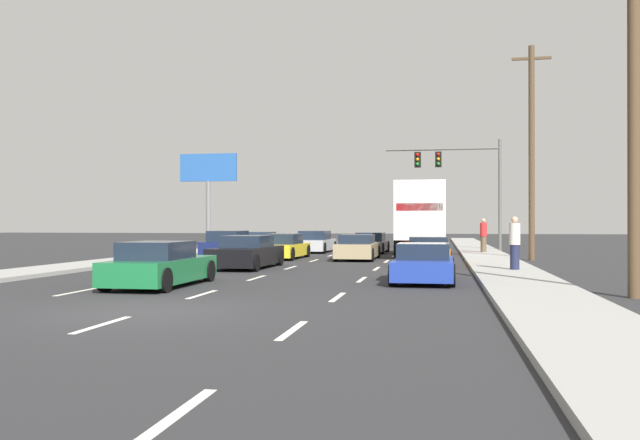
% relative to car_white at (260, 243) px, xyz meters
% --- Properties ---
extents(ground_plane, '(140.00, 140.00, 0.00)m').
position_rel_car_white_xyz_m(ground_plane, '(5.10, -2.32, -0.55)').
color(ground_plane, '#2B2B2D').
extents(sidewalk_right, '(2.36, 80.00, 0.14)m').
position_rel_car_white_xyz_m(sidewalk_right, '(13.24, -7.32, -0.48)').
color(sidewalk_right, '#9E9E99').
rests_on(sidewalk_right, ground_plane).
extents(sidewalk_left, '(2.36, 80.00, 0.14)m').
position_rel_car_white_xyz_m(sidewalk_left, '(-3.03, -7.32, -0.48)').
color(sidewalk_left, '#9E9E99').
rests_on(sidewalk_left, ground_plane).
extents(lane_markings, '(6.94, 62.00, 0.01)m').
position_rel_car_white_xyz_m(lane_markings, '(5.10, -4.11, -0.54)').
color(lane_markings, silver).
rests_on(lane_markings, ground_plane).
extents(car_white, '(1.88, 4.55, 1.21)m').
position_rel_car_white_xyz_m(car_white, '(0.00, 0.00, 0.00)').
color(car_white, white).
rests_on(car_white, ground_plane).
extents(car_navy, '(2.02, 4.17, 1.37)m').
position_rel_car_white_xyz_m(car_navy, '(0.23, -6.89, 0.08)').
color(car_navy, '#141E4C').
rests_on(car_navy, ground_plane).
extents(car_silver, '(1.96, 4.58, 1.29)m').
position_rel_car_white_xyz_m(car_silver, '(3.55, -0.55, 0.05)').
color(car_silver, '#B7BABF').
rests_on(car_silver, ground_plane).
extents(car_yellow, '(1.94, 4.54, 1.23)m').
position_rel_car_white_xyz_m(car_yellow, '(3.31, -7.77, 0.02)').
color(car_yellow, yellow).
rests_on(car_yellow, ground_plane).
extents(car_black, '(2.00, 4.67, 1.28)m').
position_rel_car_white_xyz_m(car_black, '(3.47, -14.67, 0.04)').
color(car_black, black).
rests_on(car_black, ground_plane).
extents(car_green, '(1.84, 4.41, 1.26)m').
position_rel_car_white_xyz_m(car_green, '(3.21, -22.32, 0.03)').
color(car_green, '#196B38').
rests_on(car_green, ground_plane).
extents(car_gray, '(1.92, 4.23, 1.20)m').
position_rel_car_white_xyz_m(car_gray, '(6.92, -0.65, 0.01)').
color(car_gray, slate).
rests_on(car_gray, ground_plane).
extents(car_tan, '(1.84, 4.31, 1.22)m').
position_rel_car_white_xyz_m(car_tan, '(7.04, -8.13, 0.01)').
color(car_tan, tan).
rests_on(car_tan, ground_plane).
extents(box_truck, '(2.66, 8.19, 3.80)m').
position_rel_car_white_xyz_m(box_truck, '(10.00, -4.47, 1.60)').
color(box_truck, white).
rests_on(box_truck, ground_plane).
extents(car_orange, '(1.84, 4.07, 1.21)m').
position_rel_car_white_xyz_m(car_orange, '(10.45, -11.84, 0.01)').
color(car_orange, orange).
rests_on(car_orange, ground_plane).
extents(car_blue, '(1.86, 4.32, 1.17)m').
position_rel_car_white_xyz_m(car_blue, '(10.43, -19.56, -0.02)').
color(car_blue, '#1E389E').
rests_on(car_blue, ground_plane).
extents(traffic_signal_mast, '(7.20, 0.69, 6.99)m').
position_rel_car_white_xyz_m(traffic_signal_mast, '(11.71, 3.13, 4.63)').
color(traffic_signal_mast, '#595B56').
rests_on(traffic_signal_mast, ground_plane).
extents(utility_pole_near, '(1.80, 0.28, 9.93)m').
position_rel_car_white_xyz_m(utility_pole_near, '(15.42, -23.11, 4.56)').
color(utility_pole_near, brown).
rests_on(utility_pole_near, ground_plane).
extents(utility_pole_mid, '(1.80, 0.28, 10.12)m').
position_rel_car_white_xyz_m(utility_pole_mid, '(15.18, -7.20, 4.66)').
color(utility_pole_mid, brown).
rests_on(utility_pole_mid, ground_plane).
extents(roadside_billboard, '(4.54, 0.36, 7.10)m').
position_rel_car_white_xyz_m(roadside_billboard, '(-6.67, 9.30, 4.60)').
color(roadside_billboard, slate).
rests_on(roadside_billboard, ground_plane).
extents(pedestrian_near_corner, '(0.38, 0.38, 1.87)m').
position_rel_car_white_xyz_m(pedestrian_near_corner, '(13.32, -1.64, 0.54)').
color(pedestrian_near_corner, brown).
rests_on(pedestrian_near_corner, sidewalk_right).
extents(pedestrian_mid_block, '(0.38, 0.38, 1.86)m').
position_rel_car_white_xyz_m(pedestrian_mid_block, '(13.50, -15.66, 0.53)').
color(pedestrian_mid_block, '#1E233F').
rests_on(pedestrian_mid_block, sidewalk_right).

